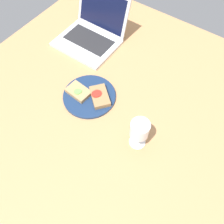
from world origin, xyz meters
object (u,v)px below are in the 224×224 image
sandwich_with_tomato (100,96)px  wine_glass (140,130)px  laptop (92,32)px  plate (89,96)px  sandwich_with_cucumber (78,92)px

sandwich_with_tomato → wine_glass: 27.57cm
laptop → wine_glass: bearing=-35.9°
plate → wine_glass: bearing=-12.6°
laptop → sandwich_with_tomato: bearing=-47.6°
plate → laptop: size_ratio=0.78×
plate → laptop: 38.21cm
sandwich_with_cucumber → wine_glass: 35.70cm
sandwich_with_cucumber → wine_glass: (34.47, -4.90, 7.87)cm
sandwich_with_cucumber → laptop: 37.06cm
sandwich_with_tomato → laptop: laptop is taller
laptop → sandwich_with_cucumber: bearing=-62.0°
wine_glass → plate: bearing=167.4°
plate → sandwich_with_cucumber: (-4.71, -1.73, 1.64)cm
plate → wine_glass: (29.77, -6.63, 9.51)cm
plate → sandwich_with_tomato: 5.23cm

